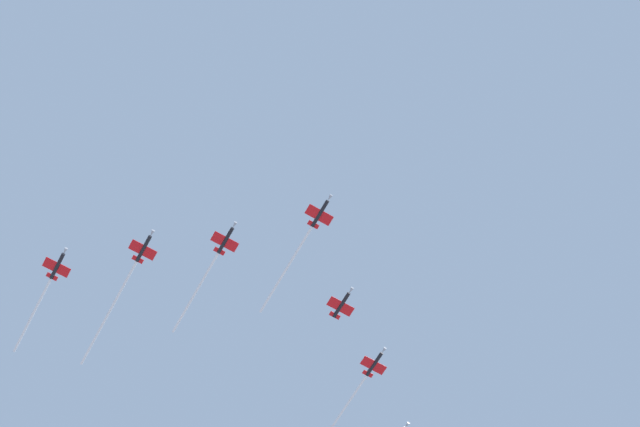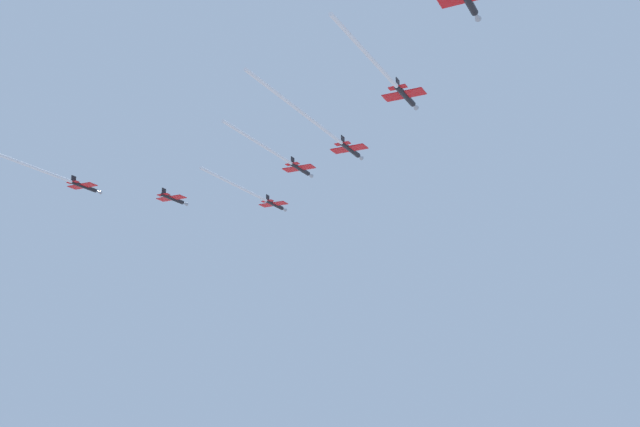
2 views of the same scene
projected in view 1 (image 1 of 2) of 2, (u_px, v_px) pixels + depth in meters
jet_lead at (303, 242)px, 229.43m from camera, size 9.12×41.91×2.32m
jet_port_inner at (342, 304)px, 234.39m from camera, size 8.25×11.19×2.32m
jet_starboard_inner at (211, 266)px, 233.21m from camera, size 8.91×40.33×2.32m
jet_port_outer at (356, 391)px, 246.55m from camera, size 9.46×44.46×2.32m
jet_starboard_outer at (124, 285)px, 232.39m from camera, size 10.10×49.35×2.32m
jet_port_trail at (46, 289)px, 234.44m from camera, size 8.67×38.50×2.32m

